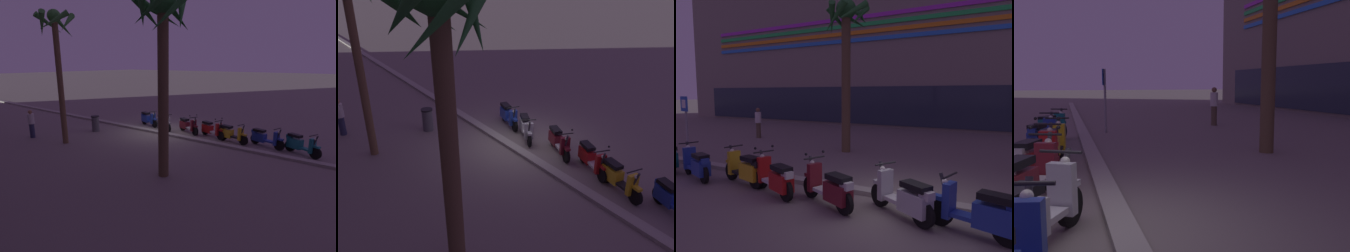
% 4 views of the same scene
% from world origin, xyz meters
% --- Properties ---
extents(ground_plane, '(200.00, 200.00, 0.00)m').
position_xyz_m(ground_plane, '(0.00, 0.00, 0.00)').
color(ground_plane, slate).
extents(curb_strip, '(60.00, 0.36, 0.12)m').
position_xyz_m(curb_strip, '(0.00, 0.29, 0.06)').
color(curb_strip, gray).
rests_on(curb_strip, ground).
extents(scooter_teal_mid_front, '(1.65, 0.89, 1.04)m').
position_xyz_m(scooter_teal_mid_front, '(-7.59, -0.73, 0.46)').
color(scooter_teal_mid_front, black).
rests_on(scooter_teal_mid_front, ground).
extents(scooter_blue_mid_centre, '(1.81, 0.80, 1.04)m').
position_xyz_m(scooter_blue_mid_centre, '(-5.94, -0.94, 0.44)').
color(scooter_blue_mid_centre, black).
rests_on(scooter_blue_mid_centre, ground).
extents(scooter_yellow_tail_end, '(1.75, 0.69, 1.04)m').
position_xyz_m(scooter_yellow_tail_end, '(-4.30, -0.64, 0.45)').
color(scooter_yellow_tail_end, black).
rests_on(scooter_yellow_tail_end, ground).
extents(scooter_red_far_back, '(1.73, 0.86, 1.17)m').
position_xyz_m(scooter_red_far_back, '(-2.98, -0.90, 0.45)').
color(scooter_red_far_back, black).
rests_on(scooter_red_far_back, ground).
extents(scooter_maroon_mid_rear, '(1.72, 0.91, 1.17)m').
position_xyz_m(scooter_maroon_mid_rear, '(-1.41, -0.91, 0.44)').
color(scooter_maroon_mid_rear, black).
rests_on(scooter_maroon_mid_rear, ground).
extents(scooter_silver_gap_after_mid, '(1.62, 1.00, 1.04)m').
position_xyz_m(scooter_silver_gap_after_mid, '(0.23, -0.71, 0.44)').
color(scooter_silver_gap_after_mid, black).
rests_on(scooter_silver_gap_after_mid, ground).
extents(scooter_blue_last_in_row, '(1.70, 0.73, 1.04)m').
position_xyz_m(scooter_blue_last_in_row, '(1.63, -0.87, 0.46)').
color(scooter_blue_last_in_row, black).
rests_on(scooter_blue_last_in_row, ground).
extents(palm_tree_by_mall_entrance, '(1.88, 1.96, 6.50)m').
position_xyz_m(palm_tree_by_mall_entrance, '(2.50, 4.66, 4.87)').
color(palm_tree_by_mall_entrance, brown).
rests_on(palm_tree_by_mall_entrance, ground).
extents(palm_tree_mid_walkway, '(2.06, 2.16, 6.39)m').
position_xyz_m(palm_tree_mid_walkway, '(-4.04, 4.83, 4.72)').
color(palm_tree_mid_walkway, brown).
rests_on(palm_tree_mid_walkway, ground).
extents(pedestrian_strolling_near_curb, '(0.34, 0.34, 1.55)m').
position_xyz_m(pedestrian_strolling_near_curb, '(4.89, 5.17, 0.81)').
color(pedestrian_strolling_near_curb, '#2D3351').
rests_on(pedestrian_strolling_near_curb, ground).
extents(litter_bin, '(0.48, 0.48, 0.95)m').
position_xyz_m(litter_bin, '(3.22, 2.16, 0.48)').
color(litter_bin, '#56565B').
rests_on(litter_bin, ground).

